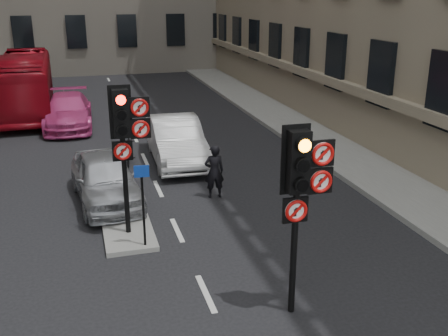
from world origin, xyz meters
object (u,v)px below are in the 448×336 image
signal_far (126,129)px  car_silver (105,178)px  motorcycle (129,150)px  motorcyclist (214,171)px  car_pink (68,111)px  info_sign (143,194)px  signal_near (302,182)px  bus_red (25,84)px  car_white (176,140)px

signal_far → car_silver: signal_far is taller
motorcycle → motorcyclist: motorcyclist is taller
car_pink → info_sign: 12.45m
car_pink → motorcycle: bearing=-69.4°
signal_near → car_pink: signal_near is taller
bus_red → car_white: bearing=-61.8°
signal_far → car_white: signal_far is taller
signal_far → car_white: 6.21m
car_silver → motorcyclist: bearing=-15.3°
motorcycle → bus_red: bearing=121.6°
car_silver → motorcyclist: (3.04, -0.52, 0.09)m
signal_near → bus_red: size_ratio=0.36×
car_white → motorcycle: (-1.62, 0.21, -0.29)m
signal_far → car_silver: (-0.45, 2.42, -2.01)m
car_pink → car_silver: bearing=-82.0°
signal_far → motorcyclist: signal_far is taller
car_white → car_silver: bearing=-128.5°
signal_near → signal_far: bearing=123.0°
info_sign → car_white: bearing=78.3°
car_pink → bus_red: bus_red is taller
signal_far → bus_red: bearing=102.5°
bus_red → info_sign: bus_red is taller
signal_far → motorcycle: bearing=84.6°
car_white → car_pink: (-3.61, 6.02, -0.06)m
signal_far → car_pink: 11.77m
car_white → info_sign: size_ratio=2.40×
car_pink → motorcyclist: size_ratio=3.10×
info_sign → motorcyclist: bearing=54.3°
car_silver → bus_red: (-2.94, 12.86, 0.68)m
signal_near → motorcyclist: 6.17m
bus_red → info_sign: bearing=-78.7°
info_sign → bus_red: bearing=108.1°
car_silver → car_white: 4.03m
bus_red → motorcyclist: (5.97, -13.38, -0.60)m
motorcycle → motorcyclist: 4.32m
signal_near → motorcycle: size_ratio=2.22×
signal_near → motorcyclist: (-0.01, 5.91, -1.80)m
bus_red → motorcycle: (3.93, -9.58, -0.90)m
car_silver → bus_red: size_ratio=0.41×
signal_far → car_silver: 3.18m
signal_near → motorcyclist: bearing=90.1°
signal_far → motorcyclist: (2.59, 1.91, -1.92)m
car_white → bus_red: 11.27m
bus_red → info_sign: (3.60, -16.09, -0.00)m
bus_red → motorcyclist: bearing=-67.2°
signal_near → info_sign: size_ratio=1.83×
car_pink → info_sign: bearing=-80.6°
signal_far → car_pink: (-1.45, 11.51, -2.00)m
motorcyclist → info_sign: 3.65m
car_white → signal_near: bearing=-85.5°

